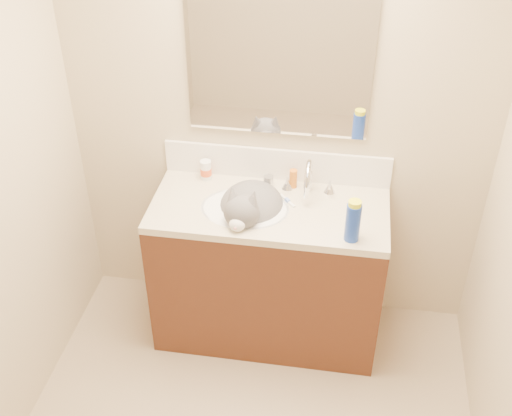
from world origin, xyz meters
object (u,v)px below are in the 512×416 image
(amber_bottle, at_px, (293,179))
(spray_can, at_px, (353,223))
(vanity_cabinet, at_px, (268,274))
(basin, at_px, (245,219))
(pill_bottle, at_px, (206,170))
(faucet, at_px, (308,181))
(cat, at_px, (250,209))
(silver_jar, at_px, (268,181))

(amber_bottle, bearing_deg, spray_can, -51.18)
(vanity_cabinet, bearing_deg, basin, -165.96)
(basin, bearing_deg, pill_bottle, 136.88)
(vanity_cabinet, height_order, basin, basin)
(pill_bottle, relative_size, amber_bottle, 1.06)
(pill_bottle, bearing_deg, faucet, -6.97)
(basin, xyz_separation_m, cat, (0.02, 0.01, 0.05))
(vanity_cabinet, bearing_deg, cat, -170.39)
(faucet, relative_size, pill_bottle, 2.58)
(faucet, bearing_deg, spray_can, -54.84)
(spray_can, bearing_deg, basin, 162.52)
(basin, relative_size, cat, 0.93)
(faucet, relative_size, cat, 0.58)
(pill_bottle, distance_m, spray_can, 0.89)
(basin, height_order, cat, cat)
(cat, height_order, silver_jar, cat)
(faucet, distance_m, amber_bottle, 0.11)
(vanity_cabinet, height_order, silver_jar, silver_jar)
(faucet, xyz_separation_m, amber_bottle, (-0.08, 0.06, -0.03))
(pill_bottle, height_order, amber_bottle, pill_bottle)
(cat, xyz_separation_m, amber_bottle, (0.19, 0.21, 0.07))
(basin, height_order, spray_can, spray_can)
(vanity_cabinet, xyz_separation_m, spray_can, (0.42, -0.20, 0.55))
(cat, height_order, spray_can, same)
(faucet, height_order, pill_bottle, faucet)
(basin, relative_size, silver_jar, 7.40)
(vanity_cabinet, relative_size, cat, 2.47)
(faucet, bearing_deg, cat, -150.89)
(basin, bearing_deg, spray_can, -17.48)
(spray_can, bearing_deg, cat, 160.34)
(pill_bottle, distance_m, silver_jar, 0.34)
(amber_bottle, bearing_deg, vanity_cabinet, -116.25)
(basin, relative_size, amber_bottle, 4.41)
(vanity_cabinet, distance_m, silver_jar, 0.52)
(vanity_cabinet, xyz_separation_m, silver_jar, (-0.03, 0.19, 0.48))
(silver_jar, bearing_deg, basin, -112.38)
(silver_jar, height_order, spray_can, spray_can)
(faucet, bearing_deg, vanity_cabinet, -142.71)
(basin, xyz_separation_m, pill_bottle, (-0.25, 0.23, 0.12))
(vanity_cabinet, distance_m, spray_can, 0.72)
(pill_bottle, height_order, spray_can, spray_can)
(faucet, xyz_separation_m, pill_bottle, (-0.55, 0.07, -0.03))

